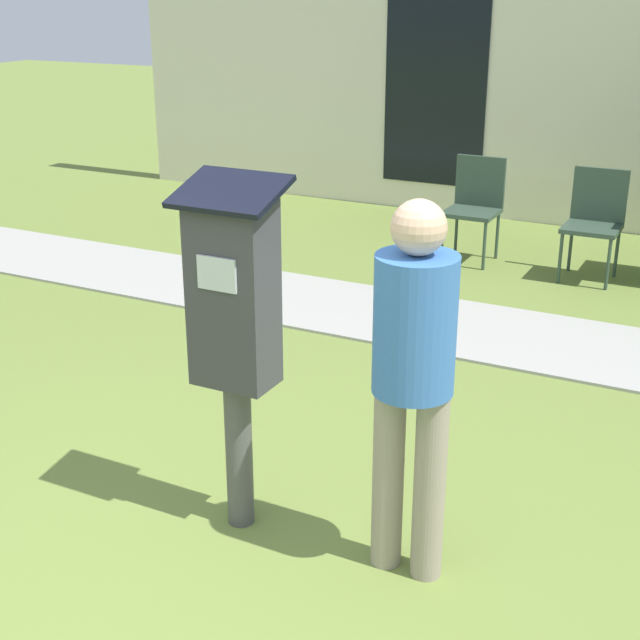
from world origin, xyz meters
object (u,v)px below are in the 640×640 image
at_px(outdoor_chair_left, 475,200).
at_px(outdoor_chair_middle, 595,215).
at_px(parking_meter, 234,313).
at_px(person_standing, 413,365).

bearing_deg(outdoor_chair_left, outdoor_chair_middle, 4.47).
bearing_deg(parking_meter, outdoor_chair_middle, 81.30).
bearing_deg(outdoor_chair_left, person_standing, -67.24).
relative_size(parking_meter, person_standing, 1.01).
xyz_separation_m(parking_meter, outdoor_chair_left, (-0.36, 4.48, -0.49)).
relative_size(outdoor_chair_left, outdoor_chair_middle, 1.00).
distance_m(parking_meter, outdoor_chair_middle, 4.49).
relative_size(person_standing, outdoor_chair_middle, 1.76).
relative_size(parking_meter, outdoor_chair_left, 1.77).
distance_m(parking_meter, person_standing, 0.80).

